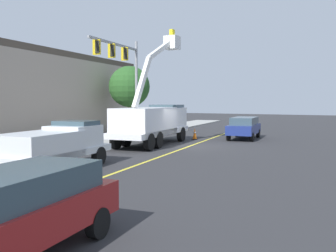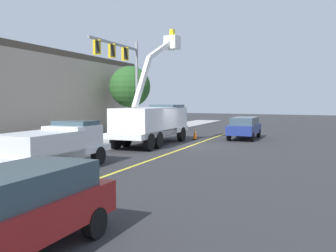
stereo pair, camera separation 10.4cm
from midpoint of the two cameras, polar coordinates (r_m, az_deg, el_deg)
name	(u,v)px [view 2 (the right image)]	position (r m, az deg, el deg)	size (l,w,h in m)	color
ground	(190,146)	(24.65, 3.48, -3.08)	(120.00, 120.00, 0.00)	#2D2D30
sidewalk_far_side	(98,141)	(27.67, -10.50, -2.25)	(60.00, 3.60, 0.12)	#9E9E99
lane_centre_stripe	(190,146)	(24.65, 3.48, -3.07)	(50.00, 0.16, 0.01)	yellow
utility_bucket_truck	(153,121)	(25.35, -2.22, 0.82)	(8.42, 3.38, 7.87)	white
service_pickup_truck	(55,144)	(16.72, -16.62, -2.69)	(5.80, 2.70, 2.06)	silver
passing_minivan	(245,127)	(29.70, 11.68, -0.08)	(4.98, 2.41, 1.69)	navy
trailing_sedan	(7,210)	(7.67, -22.89, -11.66)	(4.98, 2.41, 1.69)	maroon
traffic_cone_leading	(33,178)	(13.34, -19.72, -7.45)	(0.40, 0.40, 0.85)	black
traffic_cone_mid_front	(195,134)	(28.95, 4.25, -1.20)	(0.40, 0.40, 0.86)	black
traffic_signal_mast	(124,67)	(28.93, -6.65, 8.96)	(6.95, 1.04, 7.78)	gray
commercial_building_backdrop	(15,94)	(32.91, -22.14, 4.48)	(27.23, 11.06, 6.98)	#A89989
street_tree_right	(130,87)	(34.72, -5.75, 5.97)	(3.77, 3.77, 6.16)	brown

